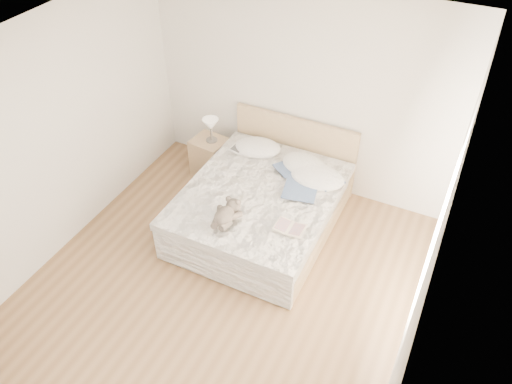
% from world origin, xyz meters
% --- Properties ---
extents(floor, '(4.00, 4.50, 0.00)m').
position_xyz_m(floor, '(0.00, 0.00, 0.00)').
color(floor, brown).
rests_on(floor, ground).
extents(ceiling, '(4.00, 4.50, 0.00)m').
position_xyz_m(ceiling, '(0.00, 0.00, 2.70)').
color(ceiling, white).
rests_on(ceiling, ground).
extents(wall_back, '(4.00, 0.02, 2.70)m').
position_xyz_m(wall_back, '(0.00, 2.25, 1.35)').
color(wall_back, silver).
rests_on(wall_back, ground).
extents(wall_left, '(0.02, 4.50, 2.70)m').
position_xyz_m(wall_left, '(-2.00, 0.00, 1.35)').
color(wall_left, silver).
rests_on(wall_left, ground).
extents(wall_right, '(0.02, 4.50, 2.70)m').
position_xyz_m(wall_right, '(2.00, 0.00, 1.35)').
color(wall_right, silver).
rests_on(wall_right, ground).
extents(window, '(0.02, 1.30, 1.10)m').
position_xyz_m(window, '(1.99, 0.30, 1.45)').
color(window, white).
rests_on(window, wall_right).
extents(bed, '(1.72, 2.14, 1.00)m').
position_xyz_m(bed, '(0.00, 1.19, 0.31)').
color(bed, tan).
rests_on(bed, floor).
extents(nightstand, '(0.49, 0.45, 0.56)m').
position_xyz_m(nightstand, '(-1.11, 1.81, 0.28)').
color(nightstand, '#9D835D').
rests_on(nightstand, floor).
extents(table_lamp, '(0.27, 0.27, 0.34)m').
position_xyz_m(table_lamp, '(-1.07, 1.82, 0.80)').
color(table_lamp, '#524E48').
rests_on(table_lamp, nightstand).
extents(pillow_left, '(0.68, 0.53, 0.18)m').
position_xyz_m(pillow_left, '(-0.39, 1.85, 0.64)').
color(pillow_left, white).
rests_on(pillow_left, bed).
extents(pillow_middle, '(0.71, 0.59, 0.19)m').
position_xyz_m(pillow_middle, '(0.31, 1.76, 0.64)').
color(pillow_middle, white).
rests_on(pillow_middle, bed).
extents(pillow_right, '(0.69, 0.50, 0.20)m').
position_xyz_m(pillow_right, '(0.54, 1.61, 0.64)').
color(pillow_right, white).
rests_on(pillow_right, bed).
extents(blouse, '(0.73, 0.76, 0.02)m').
position_xyz_m(blouse, '(0.42, 1.39, 0.63)').
color(blouse, '#354971').
rests_on(blouse, bed).
extents(photo_book, '(0.35, 0.26, 0.03)m').
position_xyz_m(photo_book, '(-0.53, 1.73, 0.63)').
color(photo_book, white).
rests_on(photo_book, bed).
extents(childrens_book, '(0.34, 0.23, 0.02)m').
position_xyz_m(childrens_book, '(0.57, 0.66, 0.63)').
color(childrens_book, '#F2E1C5').
rests_on(childrens_book, bed).
extents(teddy_bear, '(0.29, 0.39, 0.20)m').
position_xyz_m(teddy_bear, '(-0.11, 0.43, 0.65)').
color(teddy_bear, brown).
rests_on(teddy_bear, bed).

